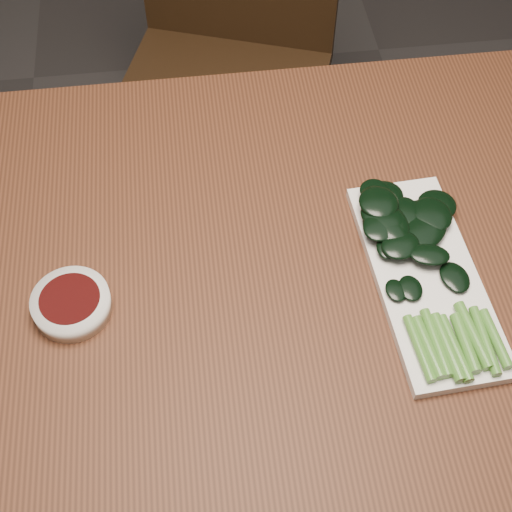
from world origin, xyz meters
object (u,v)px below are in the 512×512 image
serving_plate (426,277)px  gai_lan (413,246)px  sauce_bowl (72,304)px  chair_far (226,58)px  table (265,310)px

serving_plate → gai_lan: gai_lan is taller
serving_plate → sauce_bowl: bearing=178.6°
chair_far → gai_lan: 0.82m
chair_far → table: bearing=-71.8°
table → serving_plate: 0.22m
table → chair_far: (0.02, 0.76, -0.19)m
chair_far → serving_plate: 0.85m
table → serving_plate: bearing=-6.8°
sauce_bowl → chair_far: bearing=71.5°
sauce_bowl → serving_plate: bearing=-1.4°
chair_far → sauce_bowl: 0.86m
table → sauce_bowl: 0.26m
table → sauce_bowl: size_ratio=14.53×
table → sauce_bowl: (-0.24, -0.01, 0.09)m
chair_far → gai_lan: chair_far is taller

